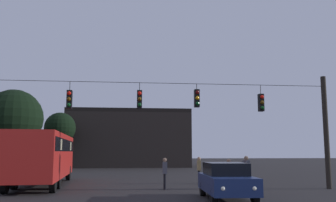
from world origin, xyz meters
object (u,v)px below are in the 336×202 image
(city_bus, at_px, (44,154))
(tree_right_far, at_px, (60,128))
(pedestrian_near_bus, at_px, (165,172))
(pedestrian_crossing_left, at_px, (246,170))
(tree_left_silhouette, at_px, (13,118))
(car_near_right, at_px, (226,180))
(pedestrian_crossing_center, at_px, (229,172))
(pedestrian_crossing_right, at_px, (199,169))

(city_bus, bearing_deg, tree_right_far, 97.85)
(city_bus, xyz_separation_m, pedestrian_near_bus, (6.95, -3.08, -0.93))
(city_bus, relative_size, tree_right_far, 1.70)
(city_bus, distance_m, pedestrian_crossing_left, 11.86)
(tree_left_silhouette, bearing_deg, tree_right_far, 73.31)
(pedestrian_near_bus, bearing_deg, car_near_right, -63.83)
(pedestrian_crossing_left, relative_size, tree_right_far, 0.27)
(pedestrian_crossing_center, bearing_deg, pedestrian_near_bus, 179.40)
(pedestrian_crossing_left, xyz_separation_m, tree_right_far, (-14.39, 24.62, 3.69))
(car_near_right, relative_size, pedestrian_crossing_right, 2.67)
(tree_right_far, bearing_deg, pedestrian_crossing_right, -59.55)
(pedestrian_crossing_right, height_order, pedestrian_near_bus, pedestrian_near_bus)
(pedestrian_crossing_left, height_order, tree_right_far, tree_right_far)
(city_bus, xyz_separation_m, tree_left_silhouette, (-5.64, 12.66, 3.18))
(pedestrian_crossing_right, distance_m, tree_left_silhouette, 19.88)
(car_near_right, distance_m, pedestrian_crossing_left, 4.96)
(pedestrian_crossing_center, height_order, tree_left_silhouette, tree_left_silhouette)
(tree_right_far, bearing_deg, car_near_right, -67.39)
(car_near_right, height_order, tree_left_silhouette, tree_left_silhouette)
(city_bus, xyz_separation_m, pedestrian_crossing_center, (10.43, -3.11, -0.96))
(pedestrian_crossing_left, relative_size, pedestrian_crossing_right, 1.06)
(pedestrian_crossing_center, relative_size, tree_left_silhouette, 0.21)
(pedestrian_near_bus, relative_size, tree_right_far, 0.25)
(pedestrian_crossing_center, bearing_deg, tree_right_far, 118.54)
(city_bus, bearing_deg, car_near_right, -39.34)
(car_near_right, height_order, pedestrian_near_bus, pedestrian_near_bus)
(pedestrian_crossing_center, distance_m, tree_left_silhouette, 22.89)
(pedestrian_crossing_right, bearing_deg, pedestrian_crossing_left, -60.66)
(car_near_right, bearing_deg, pedestrian_crossing_center, 73.11)
(pedestrian_crossing_right, bearing_deg, city_bus, -177.63)
(pedestrian_crossing_center, bearing_deg, pedestrian_crossing_right, 105.52)
(city_bus, height_order, pedestrian_crossing_right, city_bus)
(city_bus, height_order, pedestrian_crossing_center, city_bus)
(pedestrian_crossing_right, bearing_deg, car_near_right, -92.55)
(tree_left_silhouette, bearing_deg, pedestrian_near_bus, -51.34)
(city_bus, height_order, pedestrian_near_bus, city_bus)
(pedestrian_near_bus, xyz_separation_m, tree_left_silhouette, (-12.59, 15.73, 4.11))
(pedestrian_crossing_center, bearing_deg, tree_left_silhouette, 135.54)
(pedestrian_crossing_right, distance_m, pedestrian_near_bus, 4.28)
(tree_right_far, bearing_deg, pedestrian_near_bus, -68.04)
(pedestrian_crossing_left, distance_m, pedestrian_near_bus, 4.46)
(city_bus, height_order, tree_left_silhouette, tree_left_silhouette)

